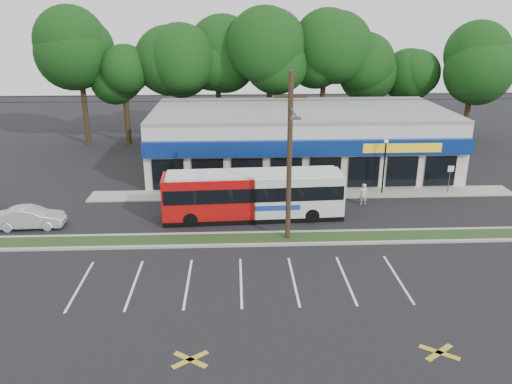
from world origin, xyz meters
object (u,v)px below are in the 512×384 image
at_px(sign_post, 450,174).
at_px(pedestrian_b, 280,185).
at_px(metrobus, 253,194).
at_px(pedestrian_a, 363,194).
at_px(utility_pole, 287,153).
at_px(lamp_post, 385,160).
at_px(car_dark, 297,186).
at_px(car_silver, 30,218).

distance_m(sign_post, pedestrian_b, 12.80).
bearing_deg(metrobus, pedestrian_a, 12.18).
bearing_deg(sign_post, pedestrian_a, -164.40).
height_order(utility_pole, metrobus, utility_pole).
bearing_deg(lamp_post, car_dark, -177.37).
bearing_deg(sign_post, lamp_post, 177.42).
distance_m(metrobus, car_dark, 5.32).
relative_size(lamp_post, sign_post, 1.91).
xyz_separation_m(metrobus, car_silver, (-14.24, -1.00, -1.00)).
relative_size(sign_post, pedestrian_a, 1.41).
bearing_deg(car_dark, utility_pole, 170.04).
relative_size(lamp_post, metrobus, 0.36).
xyz_separation_m(lamp_post, pedestrian_a, (-2.00, -2.18, -1.88)).
distance_m(lamp_post, pedestrian_b, 7.99).
relative_size(car_silver, pedestrian_a, 2.62).
xyz_separation_m(sign_post, pedestrian_a, (-7.00, -1.95, -0.76)).
bearing_deg(utility_pole, pedestrian_a, 42.71).
distance_m(lamp_post, pedestrian_a, 3.50).
bearing_deg(pedestrian_a, pedestrian_b, -21.46).
xyz_separation_m(metrobus, pedestrian_b, (2.16, 4.00, -0.78)).
distance_m(car_dark, car_silver, 18.34).
height_order(utility_pole, pedestrian_b, utility_pole).
relative_size(car_dark, car_silver, 1.19).
relative_size(utility_pole, car_dark, 10.12).
distance_m(metrobus, pedestrian_a, 8.27).
relative_size(metrobus, car_silver, 2.88).
bearing_deg(car_silver, car_dark, -76.97).
relative_size(lamp_post, pedestrian_b, 2.35).
relative_size(lamp_post, car_dark, 0.86).
relative_size(lamp_post, pedestrian_a, 2.69).
bearing_deg(utility_pole, lamp_post, 43.95).
height_order(metrobus, car_silver, metrobus).
relative_size(utility_pole, pedestrian_b, 27.60).
height_order(sign_post, pedestrian_a, sign_post).
height_order(metrobus, pedestrian_b, metrobus).
bearing_deg(car_dark, pedestrian_a, -110.29).
relative_size(car_dark, pedestrian_a, 3.13).
bearing_deg(metrobus, car_silver, -178.75).
xyz_separation_m(metrobus, pedestrian_a, (7.94, 2.12, -0.90)).
height_order(utility_pole, lamp_post, utility_pole).
distance_m(metrobus, pedestrian_b, 4.61).
bearing_deg(utility_pole, metrobus, 116.38).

